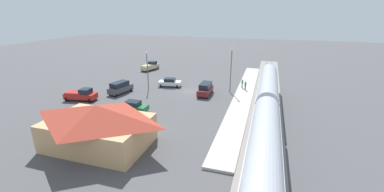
{
  "coord_description": "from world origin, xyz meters",
  "views": [
    {
      "loc": [
        -13.58,
        42.79,
        14.74
      ],
      "look_at": [
        -1.82,
        5.05,
        1.0
      ],
      "focal_mm": 23.02,
      "sensor_mm": 36.0,
      "label": 1
    }
  ],
  "objects_px": {
    "station_building": "(98,125)",
    "pedestrian_on_platform": "(245,85)",
    "sedan_white": "(170,82)",
    "light_pole_near_platform": "(231,65)",
    "pedestrian_waiting_far": "(242,83)",
    "passenger_train": "(263,154)",
    "light_pole_lot_center": "(147,66)",
    "sedan_green": "(133,106)",
    "pickup_red": "(81,95)",
    "suv_charcoal": "(120,87)",
    "suv_maroon": "(205,89)",
    "pickup_tan": "(150,66)"
  },
  "relations": [
    {
      "from": "sedan_green",
      "to": "pickup_red",
      "type": "bearing_deg",
      "value": -9.48
    },
    {
      "from": "pickup_red",
      "to": "sedan_white",
      "type": "bearing_deg",
      "value": -133.24
    },
    {
      "from": "pedestrian_on_platform",
      "to": "suv_maroon",
      "type": "xyz_separation_m",
      "value": [
        6.83,
        4.27,
        -0.13
      ]
    },
    {
      "from": "pedestrian_on_platform",
      "to": "sedan_green",
      "type": "xyz_separation_m",
      "value": [
        15.37,
        15.46,
        -0.4
      ]
    },
    {
      "from": "pickup_red",
      "to": "pickup_tan",
      "type": "distance_m",
      "value": 24.56
    },
    {
      "from": "station_building",
      "to": "sedan_white",
      "type": "height_order",
      "value": "station_building"
    },
    {
      "from": "suv_charcoal",
      "to": "station_building",
      "type": "bearing_deg",
      "value": 115.91
    },
    {
      "from": "sedan_white",
      "to": "light_pole_near_platform",
      "type": "bearing_deg",
      "value": 179.62
    },
    {
      "from": "pickup_tan",
      "to": "sedan_white",
      "type": "bearing_deg",
      "value": 130.45
    },
    {
      "from": "pedestrian_waiting_far",
      "to": "pickup_tan",
      "type": "bearing_deg",
      "value": -21.48
    },
    {
      "from": "sedan_white",
      "to": "light_pole_near_platform",
      "type": "relative_size",
      "value": 0.56
    },
    {
      "from": "pedestrian_on_platform",
      "to": "sedan_white",
      "type": "height_order",
      "value": "pedestrian_on_platform"
    },
    {
      "from": "station_building",
      "to": "light_pole_lot_center",
      "type": "distance_m",
      "value": 21.73
    },
    {
      "from": "pickup_tan",
      "to": "light_pole_lot_center",
      "type": "xyz_separation_m",
      "value": [
        -7.12,
        15.23,
        3.66
      ]
    },
    {
      "from": "pedestrian_on_platform",
      "to": "pedestrian_waiting_far",
      "type": "relative_size",
      "value": 1.0
    },
    {
      "from": "pickup_tan",
      "to": "sedan_green",
      "type": "distance_m",
      "value": 28.3
    },
    {
      "from": "passenger_train",
      "to": "sedan_white",
      "type": "height_order",
      "value": "passenger_train"
    },
    {
      "from": "passenger_train",
      "to": "light_pole_lot_center",
      "type": "height_order",
      "value": "light_pole_lot_center"
    },
    {
      "from": "pedestrian_on_platform",
      "to": "suv_charcoal",
      "type": "xyz_separation_m",
      "value": [
        22.3,
        8.17,
        -0.13
      ]
    },
    {
      "from": "pedestrian_waiting_far",
      "to": "pickup_tan",
      "type": "relative_size",
      "value": 0.3
    },
    {
      "from": "pickup_red",
      "to": "light_pole_near_platform",
      "type": "distance_m",
      "value": 27.09
    },
    {
      "from": "pickup_red",
      "to": "suv_charcoal",
      "type": "bearing_deg",
      "value": -128.21
    },
    {
      "from": "passenger_train",
      "to": "suv_maroon",
      "type": "distance_m",
      "value": 24.79
    },
    {
      "from": "passenger_train",
      "to": "pickup_tan",
      "type": "relative_size",
      "value": 9.94
    },
    {
      "from": "passenger_train",
      "to": "suv_charcoal",
      "type": "distance_m",
      "value": 32.14
    },
    {
      "from": "station_building",
      "to": "sedan_green",
      "type": "distance_m",
      "value": 10.22
    },
    {
      "from": "station_building",
      "to": "pickup_tan",
      "type": "distance_m",
      "value": 38.22
    },
    {
      "from": "passenger_train",
      "to": "light_pole_lot_center",
      "type": "bearing_deg",
      "value": -44.56
    },
    {
      "from": "suv_charcoal",
      "to": "suv_maroon",
      "type": "distance_m",
      "value": 15.96
    },
    {
      "from": "station_building",
      "to": "suv_charcoal",
      "type": "relative_size",
      "value": 2.29
    },
    {
      "from": "pickup_red",
      "to": "light_pole_lot_center",
      "type": "bearing_deg",
      "value": -131.13
    },
    {
      "from": "light_pole_near_platform",
      "to": "pedestrian_waiting_far",
      "type": "bearing_deg",
      "value": -127.45
    },
    {
      "from": "passenger_train",
      "to": "pickup_red",
      "type": "xyz_separation_m",
      "value": [
        30.65,
        -12.87,
        -1.83
      ]
    },
    {
      "from": "light_pole_near_platform",
      "to": "light_pole_lot_center",
      "type": "xyz_separation_m",
      "value": [
        15.72,
        2.84,
        -0.55
      ]
    },
    {
      "from": "sedan_white",
      "to": "suv_maroon",
      "type": "bearing_deg",
      "value": 160.52
    },
    {
      "from": "suv_charcoal",
      "to": "light_pole_lot_center",
      "type": "bearing_deg",
      "value": -134.79
    },
    {
      "from": "station_building",
      "to": "light_pole_lot_center",
      "type": "bearing_deg",
      "value": -77.94
    },
    {
      "from": "sedan_white",
      "to": "pickup_red",
      "type": "bearing_deg",
      "value": 46.76
    },
    {
      "from": "pickup_tan",
      "to": "sedan_white",
      "type": "distance_m",
      "value": 16.17
    },
    {
      "from": "pedestrian_on_platform",
      "to": "sedan_white",
      "type": "bearing_deg",
      "value": 5.15
    },
    {
      "from": "pickup_red",
      "to": "suv_charcoal",
      "type": "xyz_separation_m",
      "value": [
        -4.26,
        -5.41,
        0.12
      ]
    },
    {
      "from": "sedan_green",
      "to": "pedestrian_on_platform",
      "type": "bearing_deg",
      "value": -134.85
    },
    {
      "from": "station_building",
      "to": "pedestrian_waiting_far",
      "type": "bearing_deg",
      "value": -116.39
    },
    {
      "from": "station_building",
      "to": "pedestrian_waiting_far",
      "type": "distance_m",
      "value": 29.73
    },
    {
      "from": "passenger_train",
      "to": "suv_charcoal",
      "type": "relative_size",
      "value": 10.92
    },
    {
      "from": "light_pole_lot_center",
      "to": "suv_maroon",
      "type": "bearing_deg",
      "value": -179.94
    },
    {
      "from": "station_building",
      "to": "pedestrian_on_platform",
      "type": "xyz_separation_m",
      "value": [
        -13.92,
        -25.43,
        -1.31
      ]
    },
    {
      "from": "pedestrian_waiting_far",
      "to": "light_pole_lot_center",
      "type": "height_order",
      "value": "light_pole_lot_center"
    },
    {
      "from": "pedestrian_on_platform",
      "to": "light_pole_near_platform",
      "type": "distance_m",
      "value": 5.01
    },
    {
      "from": "pickup_red",
      "to": "station_building",
      "type": "bearing_deg",
      "value": 136.88
    }
  ]
}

